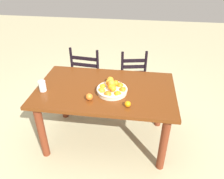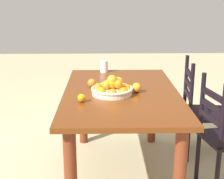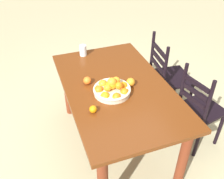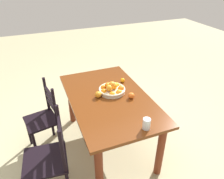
# 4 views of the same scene
# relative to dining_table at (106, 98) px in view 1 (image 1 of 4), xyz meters

# --- Properties ---
(ground_plane) EXTENTS (12.00, 12.00, 0.00)m
(ground_plane) POSITION_rel_dining_table_xyz_m (0.00, 0.00, -0.65)
(ground_plane) COLOR #B9B187
(dining_table) EXTENTS (1.56, 0.95, 0.78)m
(dining_table) POSITION_rel_dining_table_xyz_m (0.00, 0.00, 0.00)
(dining_table) COLOR #622D0F
(dining_table) RESTS_ON ground
(chair_near_window) EXTENTS (0.45, 0.45, 0.96)m
(chair_near_window) POSITION_rel_dining_table_xyz_m (0.26, 0.79, -0.18)
(chair_near_window) COLOR black
(chair_near_window) RESTS_ON ground
(chair_by_cabinet) EXTENTS (0.49, 0.49, 0.96)m
(chair_by_cabinet) POSITION_rel_dining_table_xyz_m (-0.40, 0.81, -0.20)
(chair_by_cabinet) COLOR black
(chair_by_cabinet) RESTS_ON ground
(fruit_bowl) EXTENTS (0.34, 0.34, 0.16)m
(fruit_bowl) POSITION_rel_dining_table_xyz_m (0.08, -0.08, 0.18)
(fruit_bowl) COLOR beige
(fruit_bowl) RESTS_ON dining_table
(orange_loose_0) EXTENTS (0.08, 0.08, 0.08)m
(orange_loose_0) POSITION_rel_dining_table_xyz_m (0.04, 0.12, 0.17)
(orange_loose_0) COLOR orange
(orange_loose_0) RESTS_ON dining_table
(orange_loose_1) EXTENTS (0.07, 0.07, 0.07)m
(orange_loose_1) POSITION_rel_dining_table_xyz_m (-0.13, -0.25, 0.17)
(orange_loose_1) COLOR orange
(orange_loose_1) RESTS_ON dining_table
(orange_loose_2) EXTENTS (0.06, 0.06, 0.06)m
(orange_loose_2) POSITION_rel_dining_table_xyz_m (0.28, -0.31, 0.16)
(orange_loose_2) COLOR orange
(orange_loose_2) RESTS_ON dining_table
(drinking_glass) EXTENTS (0.08, 0.08, 0.12)m
(drinking_glass) POSITION_rel_dining_table_xyz_m (-0.68, -0.14, 0.19)
(drinking_glass) COLOR silver
(drinking_glass) RESTS_ON dining_table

